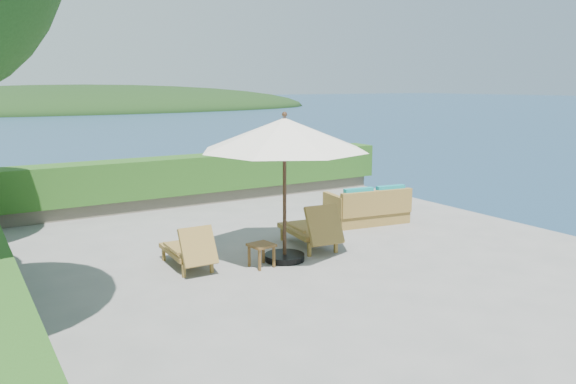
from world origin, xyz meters
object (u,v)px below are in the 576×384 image
lounge_right (312,229)px  wicker_loveseat (368,208)px  lounge_left (189,249)px  patio_umbrella (285,136)px  side_table (261,248)px

lounge_right → wicker_loveseat: (2.35, 1.06, -0.05)m
lounge_left → patio_umbrella: bearing=-14.2°
patio_umbrella → lounge_right: patio_umbrella is taller
patio_umbrella → side_table: bearing=-167.4°
wicker_loveseat → lounge_right: bearing=-147.7°
lounge_left → lounge_right: size_ratio=0.85×
side_table → wicker_loveseat: bearing=22.5°
patio_umbrella → lounge_left: size_ratio=2.26×
side_table → wicker_loveseat: size_ratio=0.23×
wicker_loveseat → patio_umbrella: bearing=-147.8°
lounge_left → lounge_right: lounge_right is taller
side_table → wicker_loveseat: 4.12m
lounge_right → patio_umbrella: bearing=-149.7°
lounge_left → lounge_right: bearing=-0.7°
patio_umbrella → side_table: (-0.57, -0.13, -2.02)m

